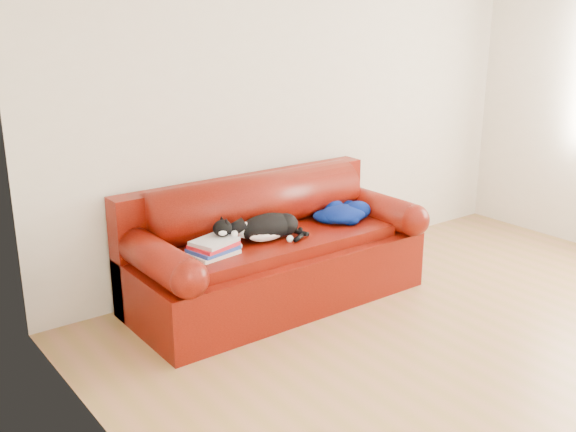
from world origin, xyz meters
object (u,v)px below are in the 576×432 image
(sofa_base, at_px, (276,269))
(cat, at_px, (267,228))
(book_stack, at_px, (213,247))
(blanket, at_px, (343,213))

(sofa_base, xyz_separation_m, cat, (-0.11, -0.05, 0.35))
(book_stack, relative_size, blanket, 0.66)
(book_stack, height_order, cat, cat)
(cat, bearing_deg, book_stack, -160.88)
(blanket, bearing_deg, cat, -177.95)
(blanket, bearing_deg, sofa_base, 177.21)
(cat, bearing_deg, blanket, 17.97)
(cat, height_order, blanket, cat)
(sofa_base, height_order, book_stack, book_stack)
(sofa_base, height_order, blanket, blanket)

